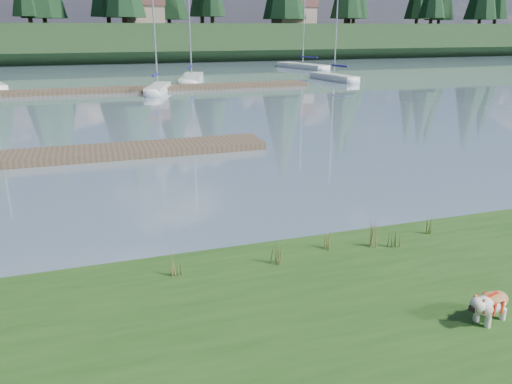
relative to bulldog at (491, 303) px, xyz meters
name	(u,v)px	position (x,y,z in m)	size (l,w,h in m)	color
ground	(126,91)	(-3.05, 35.51, -0.68)	(200.00, 200.00, 0.00)	#7992A4
ridge	(104,43)	(-3.05, 78.51, 1.82)	(200.00, 20.00, 5.00)	black
bulldog	(491,303)	(0.00, 0.00, 0.00)	(0.88, 0.48, 0.52)	silver
dock_near	(60,155)	(-7.05, 14.51, -0.53)	(16.00, 2.00, 0.30)	#4C3D2C
dock_far	(152,88)	(-1.05, 35.51, -0.53)	(26.00, 2.20, 0.30)	#4C3D2C
sailboat_bg_2	(159,87)	(-0.61, 34.44, -0.34)	(2.92, 6.17, 9.35)	silver
sailboat_bg_3	(192,77)	(3.46, 41.74, -0.35)	(3.87, 8.71, 12.52)	silver
sailboat_bg_4	(330,76)	(16.17, 38.55, -0.35)	(2.36, 7.09, 10.38)	silver
sailboat_bg_5	(299,65)	(18.90, 52.87, -0.36)	(4.16, 9.20, 12.82)	silver
weed_0	(276,252)	(-2.54, 2.94, -0.07)	(0.17, 0.14, 0.60)	#475B23
weed_1	(328,237)	(-1.22, 3.30, -0.08)	(0.17, 0.14, 0.59)	#475B23
weed_2	(372,233)	(-0.30, 3.08, -0.01)	(0.17, 0.14, 0.74)	#475B23
weed_3	(177,265)	(-4.48, 3.05, -0.10)	(0.17, 0.14, 0.53)	#475B23
weed_4	(395,238)	(0.14, 2.90, -0.11)	(0.17, 0.14, 0.52)	#475B23
weed_5	(428,225)	(1.27, 3.30, -0.11)	(0.17, 0.14, 0.52)	#475B23
mud_lip	(237,260)	(-3.05, 3.91, -0.61)	(60.00, 0.50, 0.14)	#33281C
house_1	(142,10)	(2.95, 76.51, 6.64)	(6.30, 5.30, 4.65)	gray
house_2	(294,11)	(26.95, 74.51, 6.64)	(6.30, 5.30, 4.65)	gray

